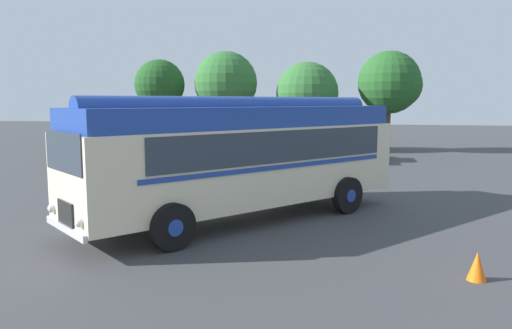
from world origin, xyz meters
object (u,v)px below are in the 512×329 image
Objects in this scene: vintage_bus at (245,154)px; traffic_cone at (477,266)px; car_near_left at (255,145)px; car_mid_left at (303,146)px; car_mid_right at (353,146)px.

traffic_cone is at bearing -35.22° from vintage_bus.
car_near_left and car_mid_left have the same top height.
vintage_bus is 17.09× the size of traffic_cone.
vintage_bus reaches higher than traffic_cone.
car_near_left is 7.70× the size of traffic_cone.
car_mid_left is 19.06m from traffic_cone.
traffic_cone is (5.41, -18.27, -0.57)m from car_mid_left.
car_near_left is 2.76m from car_mid_left.
vintage_bus reaches higher than car_near_left.
vintage_bus is 14.59m from car_near_left.
car_near_left and car_mid_right have the same top height.
traffic_cone is at bearing -65.72° from car_near_left.
car_near_left is at bearing -172.44° from car_mid_right.
car_near_left is 19.87m from traffic_cone.
car_near_left is (-2.76, 14.28, -1.05)m from vintage_bus.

